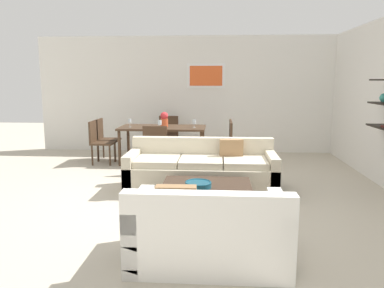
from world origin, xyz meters
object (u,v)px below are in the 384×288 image
Objects in this scene: sofa_beige at (202,172)px; dining_chair_right_near at (225,141)px; loveseat_white at (208,232)px; dining_chair_head at (168,133)px; coffee_table at (206,201)px; dining_chair_left_near at (99,139)px; centerpiece_vase at (164,119)px; dining_chair_left_far at (105,136)px; wine_glass_left_near at (130,121)px; dining_chair_right_far at (225,138)px; wine_glass_right_near at (194,122)px; decorative_bowl at (198,184)px; dining_table at (163,130)px; dining_chair_foot at (156,146)px; wine_glass_foot at (160,123)px.

dining_chair_right_near reaches higher than sofa_beige.
loveseat_white is 1.67× the size of dining_chair_right_near.
dining_chair_right_near is 1.64m from dining_chair_head.
dining_chair_left_near reaches higher than coffee_table.
centerpiece_vase reaches higher than loveseat_white.
loveseat_white is 1.67× the size of dining_chair_left_far.
wine_glass_left_near reaches higher than sofa_beige.
wine_glass_right_near is (-0.62, -0.30, 0.36)m from dining_chair_right_far.
sofa_beige is at bearing -71.96° from dining_chair_head.
loveseat_white is 4.43× the size of decorative_bowl.
wine_glass_left_near is at bearing -124.93° from dining_chair_head.
dining_table is 0.23m from centerpiece_vase.
dining_chair_left_far is 5.59× the size of wine_glass_right_near.
decorative_bowl is 0.38× the size of dining_chair_right_near.
loveseat_white is 3.55m from dining_chair_foot.
wine_glass_left_near is (-1.65, 2.90, 0.68)m from coffee_table.
loveseat_white is 4.84× the size of centerpiece_vase.
centerpiece_vase reaches higher than dining_chair_right_near.
coffee_table is 1.30× the size of dining_chair_foot.
loveseat_white is at bearing -59.89° from dining_chair_left_near.
dining_chair_foot is at bearing -90.00° from dining_chair_head.
wine_glass_right_near is at bearing 21.75° from wine_glass_foot.
dining_chair_right_far is (0.29, 3.20, 0.31)m from coffee_table.
coffee_table is 3.45× the size of decorative_bowl.
decorative_bowl is 3.91m from dining_chair_left_far.
loveseat_white is 8.41× the size of wine_glass_foot.
loveseat_white is at bearing -75.99° from dining_table.
wine_glass_foot is at bearing -158.25° from wine_glass_right_near.
wine_glass_foot is at bearing -90.00° from dining_chair_head.
dining_chair_right_near is 1.00× the size of dining_chair_head.
dining_chair_right_near is at bearing 84.21° from coffee_table.
dining_chair_right_near is (0.23, 4.03, 0.21)m from loveseat_white.
sofa_beige and loveseat_white have the same top height.
wine_glass_foot is (-1.05, 3.85, 0.58)m from loveseat_white.
dining_chair_right_near is at bearing -8.55° from dining_table.
dining_table is 10.56× the size of wine_glass_left_near.
sofa_beige is 2.59× the size of dining_chair_right_far.
decorative_bowl is 3.99m from dining_chair_head.
wine_glass_right_near reaches higher than dining_chair_left_far.
dining_chair_left_near is at bearing 128.96° from coffee_table.
dining_chair_foot is at bearing -141.28° from dining_chair_right_far.
decorative_bowl is at bearing -67.96° from dining_chair_foot.
dining_chair_right_far is at bearing 25.56° from wine_glass_right_near.
wine_glass_foot is 1.05× the size of wine_glass_left_near.
dining_chair_right_near is (0.39, 1.70, 0.21)m from sofa_beige.
dining_chair_right_near and dining_chair_head have the same top height.
loveseat_white is 4.49m from wine_glass_left_near.
dining_chair_right_far and dining_chair_left_far have the same top height.
dining_chair_right_far is at bearing 8.76° from wine_glass_left_near.
centerpiece_vase is (1.32, 0.20, 0.40)m from dining_chair_left_near.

